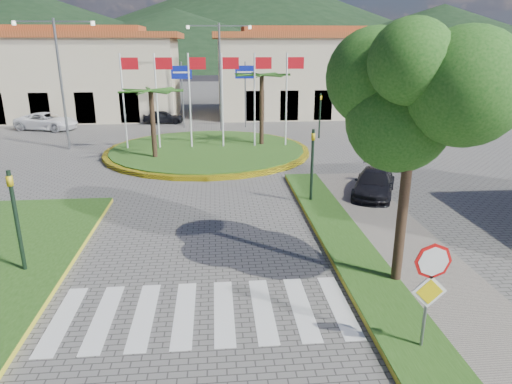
{
  "coord_description": "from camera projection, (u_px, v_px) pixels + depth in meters",
  "views": [
    {
      "loc": [
        0.51,
        -6.16,
        6.5
      ],
      "look_at": [
        1.79,
        8.0,
        1.88
      ],
      "focal_mm": 32.0,
      "sensor_mm": 36.0,
      "label": 1
    }
  ],
  "objects": [
    {
      "name": "sidewalk_right",
      "position": [
        468.0,
        346.0,
        10.18
      ],
      "size": [
        4.0,
        28.0,
        0.15
      ],
      "primitive_type": "cube",
      "color": "gray",
      "rests_on": "ground"
    },
    {
      "name": "verge_right",
      "position": [
        416.0,
        349.0,
        10.07
      ],
      "size": [
        1.6,
        28.0,
        0.18
      ],
      "primitive_type": "cube",
      "color": "#264D16",
      "rests_on": "ground"
    },
    {
      "name": "crosswalk",
      "position": [
        200.0,
        312.0,
        11.58
      ],
      "size": [
        8.0,
        3.0,
        0.01
      ],
      "primitive_type": "cube",
      "color": "silver",
      "rests_on": "ground"
    },
    {
      "name": "roundabout_island",
      "position": [
        208.0,
        150.0,
        28.58
      ],
      "size": [
        12.7,
        12.7,
        6.0
      ],
      "color": "yellow",
      "rests_on": "ground"
    },
    {
      "name": "stop_sign",
      "position": [
        430.0,
        281.0,
        9.52
      ],
      "size": [
        0.8,
        0.11,
        2.65
      ],
      "color": "slate",
      "rests_on": "ground"
    },
    {
      "name": "deciduous_tree",
      "position": [
        414.0,
        100.0,
        11.4
      ],
      "size": [
        3.6,
        3.6,
        6.8
      ],
      "color": "black",
      "rests_on": "ground"
    },
    {
      "name": "traffic_light_left",
      "position": [
        15.0,
        213.0,
        12.91
      ],
      "size": [
        0.15,
        0.18,
        3.2
      ],
      "color": "black",
      "rests_on": "ground"
    },
    {
      "name": "traffic_light_right",
      "position": [
        312.0,
        159.0,
        18.95
      ],
      "size": [
        0.15,
        0.18,
        3.2
      ],
      "color": "black",
      "rests_on": "ground"
    },
    {
      "name": "traffic_light_far",
      "position": [
        320.0,
        111.0,
        32.51
      ],
      "size": [
        0.18,
        0.15,
        3.2
      ],
      "color": "black",
      "rests_on": "ground"
    },
    {
      "name": "direction_sign_west",
      "position": [
        182.0,
        84.0,
        35.87
      ],
      "size": [
        1.6,
        0.14,
        5.2
      ],
      "color": "slate",
      "rests_on": "ground"
    },
    {
      "name": "direction_sign_east",
      "position": [
        245.0,
        83.0,
        36.3
      ],
      "size": [
        1.6,
        0.14,
        5.2
      ],
      "color": "slate",
      "rests_on": "ground"
    },
    {
      "name": "street_lamp_centre",
      "position": [
        220.0,
        72.0,
        34.91
      ],
      "size": [
        4.8,
        0.16,
        8.0
      ],
      "color": "slate",
      "rests_on": "ground"
    },
    {
      "name": "street_lamp_west",
      "position": [
        61.0,
        78.0,
        28.37
      ],
      "size": [
        4.8,
        0.16,
        8.0
      ],
      "color": "slate",
      "rests_on": "ground"
    },
    {
      "name": "building_left",
      "position": [
        54.0,
        74.0,
        41.39
      ],
      "size": [
        23.32,
        9.54,
        8.05
      ],
      "color": "beige",
      "rests_on": "ground"
    },
    {
      "name": "building_right",
      "position": [
        313.0,
        73.0,
        43.44
      ],
      "size": [
        19.08,
        9.54,
        8.05
      ],
      "color": "beige",
      "rests_on": "ground"
    },
    {
      "name": "hill_far_west",
      "position": [
        21.0,
        28.0,
        132.31
      ],
      "size": [
        140.0,
        140.0,
        22.0
      ],
      "primitive_type": "cone",
      "color": "black",
      "rests_on": "ground"
    },
    {
      "name": "hill_far_mid",
      "position": [
        255.0,
        18.0,
        156.0
      ],
      "size": [
        180.0,
        180.0,
        30.0
      ],
      "primitive_type": "cone",
      "color": "black",
      "rests_on": "ground"
    },
    {
      "name": "hill_far_east",
      "position": [
        441.0,
        36.0,
        138.87
      ],
      "size": [
        120.0,
        120.0,
        18.0
      ],
      "primitive_type": "cone",
      "color": "black",
      "rests_on": "ground"
    },
    {
      "name": "hill_near_back",
      "position": [
        175.0,
        39.0,
        127.61
      ],
      "size": [
        110.0,
        110.0,
        16.0
      ],
      "primitive_type": "cone",
      "color": "black",
      "rests_on": "ground"
    },
    {
      "name": "white_van",
      "position": [
        47.0,
        121.0,
        36.14
      ],
      "size": [
        5.29,
        3.57,
        1.35
      ],
      "primitive_type": "imported",
      "rotation": [
        0.0,
        0.0,
        1.27
      ],
      "color": "white",
      "rests_on": "ground"
    },
    {
      "name": "car_dark_a",
      "position": [
        163.0,
        117.0,
        39.11
      ],
      "size": [
        3.42,
        1.46,
        1.15
      ],
      "primitive_type": "imported",
      "rotation": [
        0.0,
        0.0,
        1.54
      ],
      "color": "black",
      "rests_on": "ground"
    },
    {
      "name": "car_dark_b",
      "position": [
        275.0,
        111.0,
        42.08
      ],
      "size": [
        3.84,
        1.64,
        1.23
      ],
      "primitive_type": "imported",
      "rotation": [
        0.0,
        0.0,
        1.66
      ],
      "color": "black",
      "rests_on": "ground"
    },
    {
      "name": "car_side_right",
      "position": [
        374.0,
        183.0,
        20.29
      ],
      "size": [
        3.16,
        4.39,
        1.18
      ],
      "primitive_type": "imported",
      "rotation": [
        0.0,
        0.0,
        -0.42
      ],
      "color": "black",
      "rests_on": "ground"
    }
  ]
}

